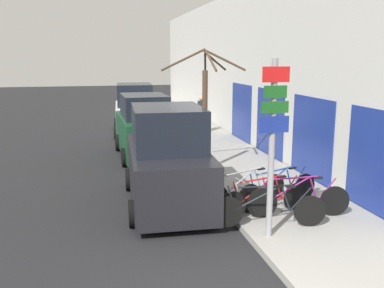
# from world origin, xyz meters

# --- Properties ---
(ground_plane) EXTENTS (80.00, 80.00, 0.00)m
(ground_plane) POSITION_xyz_m (0.00, 11.20, 0.00)
(ground_plane) COLOR black
(sidewalk_curb) EXTENTS (3.20, 32.00, 0.15)m
(sidewalk_curb) POSITION_xyz_m (2.60, 14.00, 0.07)
(sidewalk_curb) COLOR #9E9B93
(sidewalk_curb) RESTS_ON ground
(building_facade) EXTENTS (0.23, 32.00, 6.50)m
(building_facade) POSITION_xyz_m (4.35, 13.90, 3.22)
(building_facade) COLOR silver
(building_facade) RESTS_ON ground
(signpost) EXTENTS (0.60, 0.14, 3.52)m
(signpost) POSITION_xyz_m (1.37, 2.50, 2.08)
(signpost) COLOR #939399
(signpost) RESTS_ON sidewalk_curb
(bicycle_0) EXTENTS (2.40, 0.61, 0.93)m
(bicycle_0) POSITION_xyz_m (1.55, 2.95, 0.55)
(bicycle_0) COLOR black
(bicycle_0) RESTS_ON sidewalk_curb
(bicycle_1) EXTENTS (2.33, 0.52, 0.95)m
(bicycle_1) POSITION_xyz_m (2.43, 3.35, 0.55)
(bicycle_1) COLOR black
(bicycle_1) RESTS_ON sidewalk_curb
(bicycle_2) EXTENTS (2.30, 0.54, 0.91)m
(bicycle_2) POSITION_xyz_m (1.74, 3.60, 0.54)
(bicycle_2) COLOR black
(bicycle_2) RESTS_ON sidewalk_curb
(bicycle_3) EXTENTS (2.30, 0.80, 0.95)m
(bicycle_3) POSITION_xyz_m (2.26, 4.07, 0.55)
(bicycle_3) COLOR black
(bicycle_3) RESTS_ON sidewalk_curb
(bicycle_4) EXTENTS (2.31, 0.83, 0.91)m
(bicycle_4) POSITION_xyz_m (1.53, 4.28, 0.54)
(bicycle_4) COLOR black
(bicycle_4) RESTS_ON sidewalk_curb
(parked_car_0) EXTENTS (2.21, 4.41, 2.52)m
(parked_car_0) POSITION_xyz_m (-0.23, 5.20, 1.12)
(parked_car_0) COLOR black
(parked_car_0) RESTS_ON ground
(parked_car_1) EXTENTS (2.03, 4.25, 2.34)m
(parked_car_1) POSITION_xyz_m (-0.19, 10.59, 1.07)
(parked_car_1) COLOR #144728
(parked_car_1) RESTS_ON ground
(parked_car_2) EXTENTS (2.18, 4.37, 2.42)m
(parked_car_2) POSITION_xyz_m (-0.07, 15.64, 1.08)
(parked_car_2) COLOR silver
(parked_car_2) RESTS_ON ground
(pedestrian_near) EXTENTS (0.46, 0.39, 1.74)m
(pedestrian_near) POSITION_xyz_m (2.94, 14.32, 1.15)
(pedestrian_near) COLOR #333338
(pedestrian_near) RESTS_ON sidewalk_curb
(street_tree) EXTENTS (2.59, 1.28, 3.80)m
(street_tree) POSITION_xyz_m (1.40, 7.74, 2.13)
(street_tree) COLOR #4C3828
(street_tree) RESTS_ON sidewalk_curb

